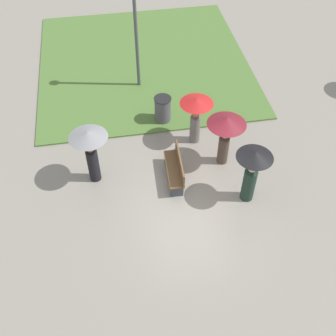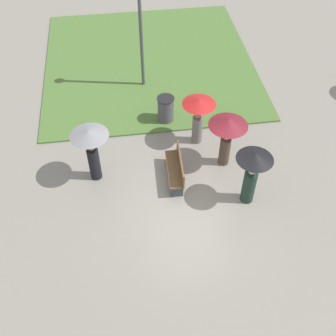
# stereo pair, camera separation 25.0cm
# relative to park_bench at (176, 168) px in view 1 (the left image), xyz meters

# --- Properties ---
(ground_plane) EXTENTS (90.00, 90.00, 0.00)m
(ground_plane) POSITION_rel_park_bench_xyz_m (0.98, 0.26, -0.46)
(ground_plane) COLOR gray
(lawn_patch_near) EXTENTS (8.56, 8.27, 0.06)m
(lawn_patch_near) POSITION_rel_park_bench_xyz_m (-6.39, -0.15, -0.43)
(lawn_patch_near) COLOR #4C7033
(lawn_patch_near) RESTS_ON ground_plane
(park_bench) EXTENTS (1.57, 0.48, 0.90)m
(park_bench) POSITION_rel_park_bench_xyz_m (0.00, 0.00, 0.00)
(park_bench) COLOR brown
(park_bench) RESTS_ON ground_plane
(lamp_post) EXTENTS (0.32, 0.32, 4.36)m
(lamp_post) POSITION_rel_park_bench_xyz_m (-4.87, -0.52, 2.34)
(lamp_post) COLOR #474C51
(lamp_post) RESTS_ON ground_plane
(trash_bin) EXTENTS (0.59, 0.59, 0.97)m
(trash_bin) POSITION_rel_park_bench_xyz_m (-2.72, 0.04, 0.02)
(trash_bin) COLOR #4C4C51
(trash_bin) RESTS_ON ground_plane
(crowd_person_black) EXTENTS (1.01, 1.01, 1.88)m
(crowd_person_black) POSITION_rel_park_bench_xyz_m (1.07, 1.90, 0.79)
(crowd_person_black) COLOR #1E3328
(crowd_person_black) RESTS_ON ground_plane
(crowd_person_maroon) EXTENTS (1.17, 1.17, 1.78)m
(crowd_person_maroon) POSITION_rel_park_bench_xyz_m (-0.47, 1.56, 0.90)
(crowd_person_maroon) COLOR #47382D
(crowd_person_maroon) RESTS_ON ground_plane
(crowd_person_grey) EXTENTS (1.10, 1.10, 1.89)m
(crowd_person_grey) POSITION_rel_park_bench_xyz_m (-0.42, -2.40, 0.88)
(crowd_person_grey) COLOR black
(crowd_person_grey) RESTS_ON ground_plane
(crowd_person_red) EXTENTS (1.05, 1.05, 1.72)m
(crowd_person_red) POSITION_rel_park_bench_xyz_m (-1.57, 0.91, 0.76)
(crowd_person_red) COLOR slate
(crowd_person_red) RESTS_ON ground_plane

